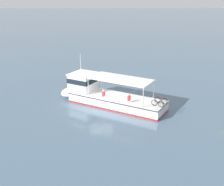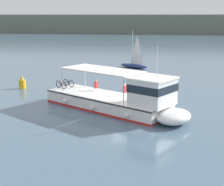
# 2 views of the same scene
# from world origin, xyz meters

# --- Properties ---
(ground_plane) EXTENTS (400.00, 400.00, 0.00)m
(ground_plane) POSITION_xyz_m (0.00, 0.00, 0.00)
(ground_plane) COLOR slate
(distant_shoreline) EXTENTS (400.00, 28.00, 7.75)m
(distant_shoreline) POSITION_xyz_m (0.00, 124.42, 3.87)
(distant_shoreline) COLOR #606B5B
(distant_shoreline) RESTS_ON ground
(ferry_main) EXTENTS (12.45, 9.28, 5.32)m
(ferry_main) POSITION_xyz_m (-0.34, -1.46, 1.01)
(ferry_main) COLOR white
(ferry_main) RESTS_ON ground
(sailboat_horizon_east) EXTENTS (4.75, 3.88, 5.40)m
(sailboat_horizon_east) POSITION_xyz_m (-1.18, 21.32, 0.54)
(sailboat_horizon_east) COLOR navy
(sailboat_horizon_east) RESTS_ON ground
(channel_buoy) EXTENTS (0.70, 0.70, 1.40)m
(channel_buoy) POSITION_xyz_m (-11.60, 5.78, 0.57)
(channel_buoy) COLOR gold
(channel_buoy) RESTS_ON ground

